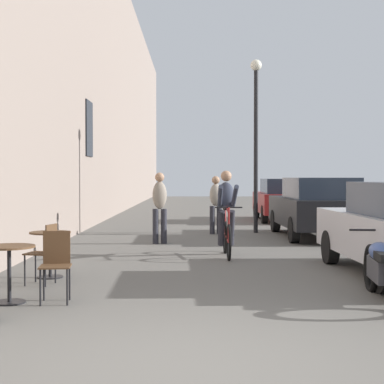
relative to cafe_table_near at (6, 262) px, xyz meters
The scene contains 13 objects.
ground_plane 3.46m from the cafe_table_near, 47.39° to the right, with size 88.00×88.00×0.00m, color #5B5954.
building_facade_left 12.52m from the cafe_table_near, 95.64° to the left, with size 0.54×68.00×10.80m.
cafe_table_near is the anchor object (origin of this frame).
cafe_chair_near_toward_wall 0.57m from the cafe_table_near, ahead, with size 0.42×0.42×0.89m.
cafe_table_mid 1.89m from the cafe_table_near, 88.16° to the left, with size 0.64×0.64×0.72m.
cafe_chair_mid_toward_street 1.27m from the cafe_table_near, 83.91° to the left, with size 0.46×0.46×0.89m.
cyclist_on_bicycle 5.42m from the cafe_table_near, 56.58° to the left, with size 0.52×1.76×1.74m.
pedestrian_near 6.84m from the cafe_table_near, 77.12° to the left, with size 0.38×0.30×1.69m.
pedestrian_mid 9.52m from the cafe_table_near, 71.97° to the left, with size 0.37×0.29×1.61m.
street_lamp 10.64m from the cafe_table_near, 66.61° to the left, with size 0.32×0.32×4.90m.
parked_car_second 9.85m from the cafe_table_near, 55.74° to the left, with size 1.91×4.42×1.57m.
parked_car_third 15.15m from the cafe_table_near, 68.41° to the left, with size 1.85×4.30×1.52m.
parked_motorcycle 4.70m from the cafe_table_near, ahead, with size 0.62×2.14×0.92m.
Camera 1 is at (-0.03, -4.90, 1.58)m, focal length 55.76 mm.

